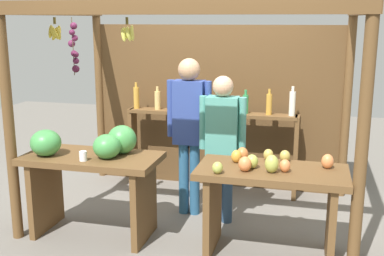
# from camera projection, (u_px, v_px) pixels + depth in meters

# --- Properties ---
(ground_plane) EXTENTS (12.00, 12.00, 0.00)m
(ground_plane) POSITION_uv_depth(u_px,v_px,m) (196.00, 214.00, 5.26)
(ground_plane) COLOR slate
(ground_plane) RESTS_ON ground
(market_stall) EXTENTS (3.24, 2.08, 2.24)m
(market_stall) POSITION_uv_depth(u_px,v_px,m) (205.00, 89.00, 5.40)
(market_stall) COLOR brown
(market_stall) RESTS_ON ground
(fruit_counter_left) EXTENTS (1.31, 0.65, 1.09)m
(fruit_counter_left) POSITION_uv_depth(u_px,v_px,m) (92.00, 166.00, 4.61)
(fruit_counter_left) COLOR brown
(fruit_counter_left) RESTS_ON ground
(fruit_counter_right) EXTENTS (1.31, 0.64, 0.97)m
(fruit_counter_right) POSITION_uv_depth(u_px,v_px,m) (270.00, 191.00, 4.23)
(fruit_counter_right) COLOR brown
(fruit_counter_right) RESTS_ON ground
(bottle_shelf_unit) EXTENTS (2.08, 0.22, 1.34)m
(bottle_shelf_unit) POSITION_uv_depth(u_px,v_px,m) (211.00, 127.00, 5.78)
(bottle_shelf_unit) COLOR brown
(bottle_shelf_unit) RESTS_ON ground
(vendor_man) EXTENTS (0.48, 0.23, 1.70)m
(vendor_man) POSITION_uv_depth(u_px,v_px,m) (189.00, 122.00, 5.05)
(vendor_man) COLOR #27567C
(vendor_man) RESTS_ON ground
(vendor_woman) EXTENTS (0.48, 0.21, 1.54)m
(vendor_woman) POSITION_uv_depth(u_px,v_px,m) (222.00, 137.00, 4.87)
(vendor_woman) COLOR navy
(vendor_woman) RESTS_ON ground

